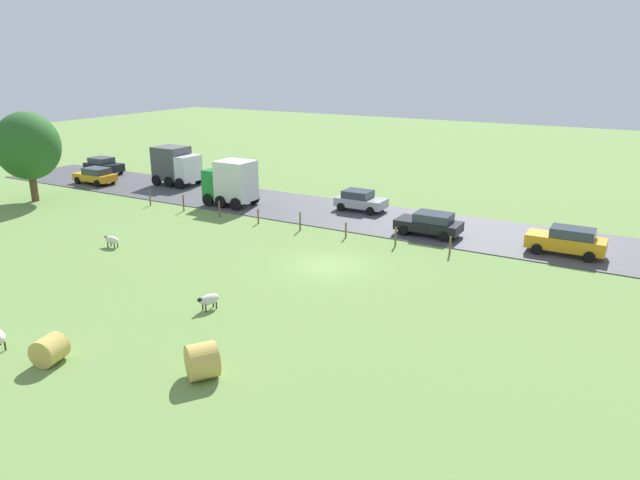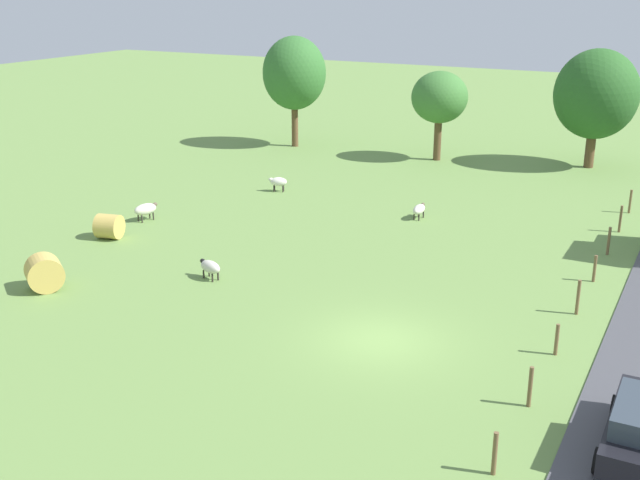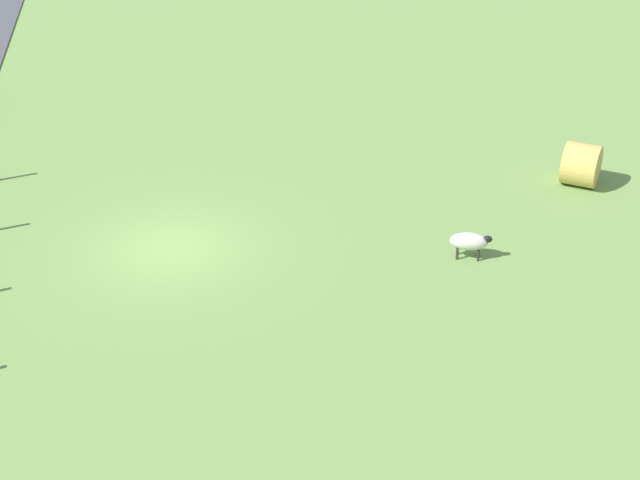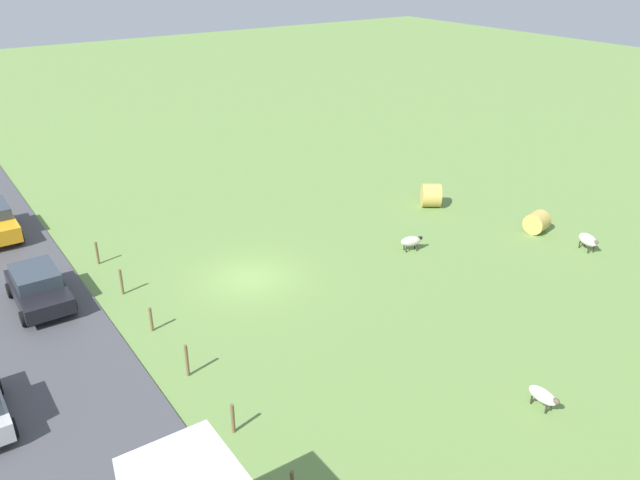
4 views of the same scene
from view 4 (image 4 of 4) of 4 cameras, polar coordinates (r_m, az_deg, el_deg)
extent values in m
plane|color=#6B8E47|center=(29.68, -6.25, -3.44)|extent=(160.00, 160.00, 0.00)
cube|color=#47474C|center=(27.21, -26.23, -9.01)|extent=(8.00, 80.00, 0.06)
ellipsoid|color=silver|center=(34.61, 22.71, 0.03)|extent=(0.86, 1.30, 0.56)
ellipsoid|color=brown|center=(34.18, 23.34, -0.17)|extent=(0.24, 0.30, 0.20)
cylinder|color=#2D2823|center=(34.64, 23.14, -0.74)|extent=(0.07, 0.07, 0.37)
cylinder|color=#2D2823|center=(34.45, 22.75, -0.82)|extent=(0.07, 0.07, 0.37)
cylinder|color=#2D2823|center=(35.08, 22.47, -0.30)|extent=(0.07, 0.07, 0.37)
cylinder|color=#2D2823|center=(34.89, 22.08, -0.37)|extent=(0.07, 0.07, 0.37)
ellipsoid|color=beige|center=(32.23, 8.08, -0.10)|extent=(1.15, 0.80, 0.49)
ellipsoid|color=black|center=(32.38, 8.90, 0.18)|extent=(0.30, 0.25, 0.20)
cylinder|color=#2D2823|center=(32.60, 8.41, -0.50)|extent=(0.07, 0.07, 0.33)
cylinder|color=#2D2823|center=(32.38, 8.60, -0.70)|extent=(0.07, 0.07, 0.33)
cylinder|color=#2D2823|center=(32.39, 7.48, -0.62)|extent=(0.07, 0.07, 0.33)
cylinder|color=#2D2823|center=(32.16, 7.67, -0.82)|extent=(0.07, 0.07, 0.33)
ellipsoid|color=silver|center=(23.01, 19.19, -12.91)|extent=(0.47, 1.08, 0.46)
ellipsoid|color=brown|center=(22.73, 20.25, -13.30)|extent=(0.18, 0.26, 0.20)
cylinder|color=#2D2823|center=(23.16, 19.86, -13.76)|extent=(0.07, 0.07, 0.30)
cylinder|color=#2D2823|center=(22.99, 19.46, -14.02)|extent=(0.07, 0.07, 0.30)
cylinder|color=#2D2823|center=(23.42, 18.69, -13.08)|extent=(0.07, 0.07, 0.30)
cylinder|color=#2D2823|center=(23.25, 18.29, -13.33)|extent=(0.07, 0.07, 0.30)
cylinder|color=tan|center=(37.83, 9.85, 3.95)|extent=(1.66, 1.73, 1.36)
cylinder|color=tan|center=(35.84, 18.71, 1.51)|extent=(1.27, 1.33, 1.12)
cylinder|color=brown|center=(32.38, -19.19, -1.10)|extent=(0.12, 0.12, 1.14)
cylinder|color=brown|center=(29.30, -17.24, -3.58)|extent=(0.12, 0.12, 1.21)
cylinder|color=brown|center=(26.39, -14.79, -6.83)|extent=(0.12, 0.12, 1.04)
cylinder|color=brown|center=(23.53, -11.75, -10.44)|extent=(0.12, 0.12, 1.28)
cylinder|color=brown|center=(21.02, -7.76, -15.43)|extent=(0.12, 0.12, 1.08)
cylinder|color=black|center=(22.83, -25.64, -14.85)|extent=(0.22, 0.64, 0.64)
cylinder|color=black|center=(36.15, -25.05, 0.30)|extent=(0.22, 0.64, 0.64)
cylinder|color=black|center=(38.83, -25.88, 1.78)|extent=(0.22, 0.64, 0.64)
cube|color=black|center=(29.59, -23.68, -4.16)|extent=(1.94, 4.27, 0.64)
cube|color=#333D47|center=(29.61, -24.01, -2.89)|extent=(1.71, 2.35, 0.56)
cylinder|color=black|center=(28.66, -21.10, -5.39)|extent=(0.22, 0.64, 0.64)
cylinder|color=black|center=(28.43, -24.86, -6.38)|extent=(0.22, 0.64, 0.64)
cylinder|color=black|center=(31.09, -22.41, -3.17)|extent=(0.22, 0.64, 0.64)
cylinder|color=black|center=(30.87, -25.87, -4.05)|extent=(0.22, 0.64, 0.64)
camera|label=1|loc=(55.24, 12.41, 21.84)|focal=33.02mm
camera|label=2|loc=(44.81, -32.17, 17.91)|focal=43.86mm
camera|label=3|loc=(12.06, 57.32, 10.02)|focal=53.02mm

